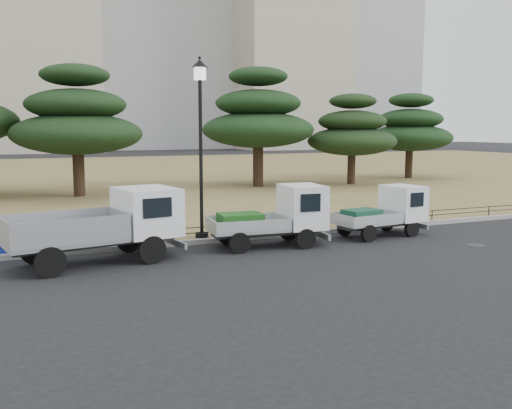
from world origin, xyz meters
name	(u,v)px	position (x,y,z in m)	size (l,w,h in m)	color
ground	(282,255)	(0.00, 0.00, 0.00)	(220.00, 220.00, 0.00)	black
lawn	(115,176)	(0.00, 30.60, 0.07)	(120.00, 56.00, 0.15)	olive
curb	(249,237)	(0.00, 2.60, 0.08)	(120.00, 0.25, 0.16)	gray
truck_large	(105,223)	(-5.04, 1.13, 1.15)	(5.01, 2.66, 2.07)	black
truck_kei_front	(276,216)	(0.42, 1.31, 0.98)	(3.84, 1.92, 1.97)	black
truck_kei_rear	(386,211)	(4.79, 1.43, 0.87)	(3.48, 1.77, 1.75)	black
street_lamp	(200,119)	(-1.61, 2.90, 4.12)	(0.53, 0.53, 5.88)	black
pipe_fence	(248,226)	(0.00, 2.75, 0.44)	(38.00, 0.04, 0.40)	black
tarp_pile	(20,235)	(-7.27, 3.34, 0.58)	(1.69, 1.30, 1.07)	navy
manhole	(476,245)	(6.50, -1.20, 0.01)	(0.60, 0.60, 0.01)	#2D2D30
pine_center_left	(77,121)	(-4.13, 16.69, 4.20)	(6.90, 6.90, 7.02)	black
pine_center_right	(258,118)	(6.83, 17.69, 4.44)	(6.98, 6.98, 7.41)	black
pine_east_near	(352,132)	(13.06, 16.67, 3.54)	(5.82, 5.82, 5.88)	black
pine_east_far	(410,129)	(19.59, 19.10, 3.72)	(6.16, 6.16, 6.18)	black
tower_east	(286,17)	(40.00, 82.00, 24.00)	(20.00, 18.00, 48.00)	#AAA08C
radio_tower	(417,1)	(72.00, 85.00, 30.04)	(1.80, 1.80, 63.00)	#D83F33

